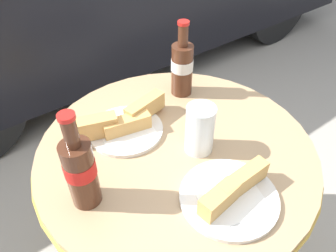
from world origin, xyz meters
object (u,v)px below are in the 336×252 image
at_px(bistro_table, 176,179).
at_px(cola_bottle_right, 80,170).
at_px(lunch_plate_near, 122,124).
at_px(cola_bottle_left, 182,67).
at_px(lunch_plate_far, 230,194).
at_px(drinking_glass, 200,131).

bearing_deg(bistro_table, cola_bottle_right, -177.35).
bearing_deg(lunch_plate_near, cola_bottle_left, 11.28).
relative_size(cola_bottle_left, lunch_plate_far, 1.06).
bearing_deg(bistro_table, lunch_plate_far, -91.80).
bearing_deg(cola_bottle_left, lunch_plate_far, -113.80).
height_order(cola_bottle_right, drinking_glass, cola_bottle_right).
relative_size(bistro_table, lunch_plate_near, 2.47).
xyz_separation_m(cola_bottle_left, lunch_plate_near, (-0.26, -0.05, -0.07)).
height_order(bistro_table, cola_bottle_left, cola_bottle_left).
distance_m(bistro_table, lunch_plate_far, 0.27).
xyz_separation_m(cola_bottle_right, lunch_plate_near, (0.19, 0.16, -0.08)).
bearing_deg(lunch_plate_near, lunch_plate_far, -77.49).
bearing_deg(cola_bottle_right, bistro_table, 2.65).
distance_m(drinking_glass, lunch_plate_near, 0.23).
bearing_deg(drinking_glass, cola_bottle_left, 61.47).
bearing_deg(drinking_glass, cola_bottle_right, 174.99).
height_order(cola_bottle_left, drinking_glass, cola_bottle_left).
bearing_deg(lunch_plate_near, drinking_glass, -54.81).
height_order(bistro_table, cola_bottle_right, cola_bottle_right).
relative_size(cola_bottle_left, cola_bottle_right, 0.96).
bearing_deg(cola_bottle_right, lunch_plate_far, -36.76).
xyz_separation_m(cola_bottle_left, drinking_glass, (-0.13, -0.24, -0.03)).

